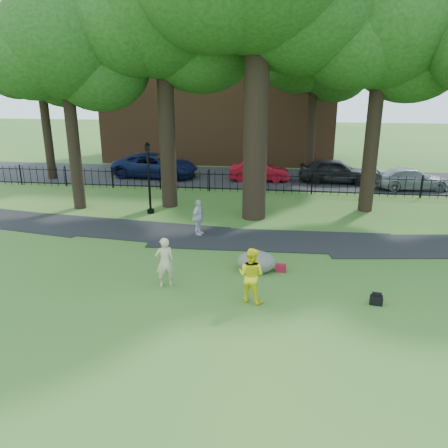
# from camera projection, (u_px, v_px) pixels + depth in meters

# --- Properties ---
(ground) EXTENTS (120.00, 120.00, 0.00)m
(ground) POSITION_uv_depth(u_px,v_px,m) (239.00, 280.00, 14.34)
(ground) COLOR #2C5F21
(ground) RESTS_ON ground
(footpath) EXTENTS (36.07, 3.85, 0.03)m
(footpath) POSITION_uv_depth(u_px,v_px,m) (273.00, 241.00, 17.89)
(footpath) COLOR black
(footpath) RESTS_ON ground
(street) EXTENTS (80.00, 7.00, 0.02)m
(street) POSITION_uv_depth(u_px,v_px,m) (263.00, 178.00, 29.41)
(street) COLOR black
(street) RESTS_ON ground
(iron_fence) EXTENTS (44.00, 0.04, 1.20)m
(iron_fence) POSITION_uv_depth(u_px,v_px,m) (260.00, 183.00, 25.46)
(iron_fence) COLOR black
(iron_fence) RESTS_ON ground
(brick_building) EXTENTS (18.00, 8.00, 12.00)m
(brick_building) POSITION_uv_depth(u_px,v_px,m) (221.00, 84.00, 35.59)
(brick_building) COLOR brown
(brick_building) RESTS_ON ground
(tree_row) EXTENTS (26.82, 7.96, 12.42)m
(tree_row) POSITION_uv_depth(u_px,v_px,m) (271.00, 36.00, 19.65)
(tree_row) COLOR black
(tree_row) RESTS_ON ground
(woman) EXTENTS (0.70, 0.61, 1.63)m
(woman) POSITION_uv_depth(u_px,v_px,m) (165.00, 262.00, 13.71)
(woman) COLOR #C4B787
(woman) RESTS_ON ground
(man) EXTENTS (0.99, 0.89, 1.67)m
(man) POSITION_uv_depth(u_px,v_px,m) (251.00, 275.00, 12.74)
(man) COLOR yellow
(man) RESTS_ON ground
(pedestrian) EXTENTS (0.64, 0.97, 1.54)m
(pedestrian) POSITION_uv_depth(u_px,v_px,m) (198.00, 218.00, 18.34)
(pedestrian) COLOR silver
(pedestrian) RESTS_ON ground
(boulder) EXTENTS (1.55, 1.33, 0.77)m
(boulder) POSITION_uv_depth(u_px,v_px,m) (256.00, 260.00, 14.94)
(boulder) COLOR slate
(boulder) RESTS_ON ground
(lamppost) EXTENTS (0.35, 0.35, 3.50)m
(lamppost) POSITION_uv_depth(u_px,v_px,m) (149.00, 179.00, 21.12)
(lamppost) COLOR black
(lamppost) RESTS_ON ground
(backpack) EXTENTS (0.39, 0.27, 0.27)m
(backpack) POSITION_uv_depth(u_px,v_px,m) (376.00, 300.00, 12.75)
(backpack) COLOR black
(backpack) RESTS_ON ground
(red_bag) EXTENTS (0.37, 0.23, 0.25)m
(red_bag) POSITION_uv_depth(u_px,v_px,m) (281.00, 268.00, 14.96)
(red_bag) COLOR maroon
(red_bag) RESTS_ON ground
(red_sedan) EXTENTS (3.91, 1.48, 1.27)m
(red_sedan) POSITION_uv_depth(u_px,v_px,m) (259.00, 171.00, 28.49)
(red_sedan) COLOR #AB0D1E
(red_sedan) RESTS_ON ground
(navy_van) EXTENTS (5.93, 3.16, 1.59)m
(navy_van) POSITION_uv_depth(u_px,v_px,m) (155.00, 165.00, 29.60)
(navy_van) COLOR #0C163E
(navy_van) RESTS_ON ground
(grey_car) EXTENTS (4.58, 1.92, 1.55)m
(grey_car) POSITION_uv_depth(u_px,v_px,m) (335.00, 171.00, 27.97)
(grey_car) COLOR black
(grey_car) RESTS_ON ground
(silver_car) EXTENTS (4.58, 2.30, 1.28)m
(silver_car) POSITION_uv_depth(u_px,v_px,m) (411.00, 179.00, 26.26)
(silver_car) COLOR #96989E
(silver_car) RESTS_ON ground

